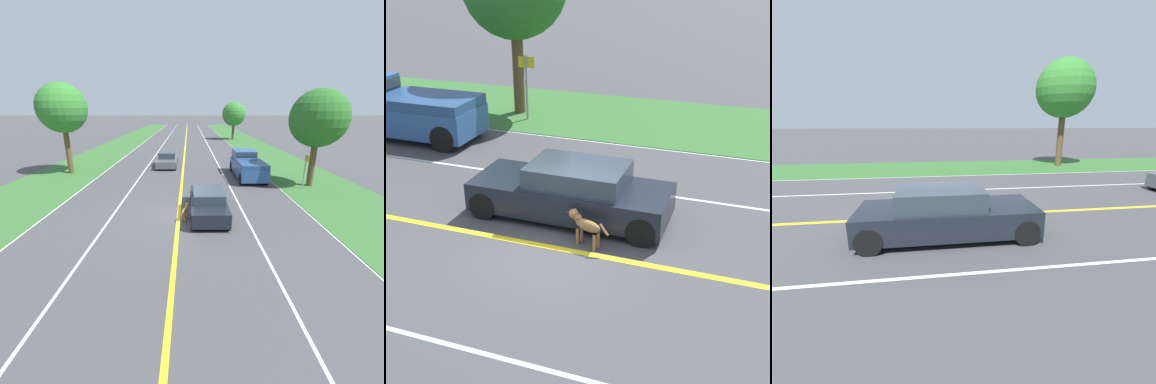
% 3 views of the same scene
% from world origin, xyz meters
% --- Properties ---
extents(ground_plane, '(400.00, 400.00, 0.00)m').
position_xyz_m(ground_plane, '(0.00, 0.00, 0.00)').
color(ground_plane, '#424244').
extents(centre_divider_line, '(0.18, 160.00, 0.01)m').
position_xyz_m(centre_divider_line, '(0.00, 0.00, 0.00)').
color(centre_divider_line, yellow).
rests_on(centre_divider_line, ground).
extents(lane_edge_line_left, '(0.14, 160.00, 0.01)m').
position_xyz_m(lane_edge_line_left, '(-7.00, 0.00, 0.00)').
color(lane_edge_line_left, white).
rests_on(lane_edge_line_left, ground).
extents(lane_dash_same_dir, '(0.10, 160.00, 0.01)m').
position_xyz_m(lane_dash_same_dir, '(3.50, 0.00, 0.00)').
color(lane_dash_same_dir, white).
rests_on(lane_dash_same_dir, ground).
extents(lane_dash_oncoming, '(0.10, 160.00, 0.01)m').
position_xyz_m(lane_dash_oncoming, '(-3.50, 0.00, 0.00)').
color(lane_dash_oncoming, white).
rests_on(lane_dash_oncoming, ground).
extents(grass_verge_left, '(6.00, 160.00, 0.03)m').
position_xyz_m(grass_verge_left, '(-10.00, 0.00, 0.01)').
color(grass_verge_left, '#33662D').
rests_on(grass_verge_left, ground).
extents(ego_car, '(1.86, 4.77, 1.38)m').
position_xyz_m(ego_car, '(1.56, 0.06, 0.65)').
color(ego_car, black).
rests_on(ego_car, ground).
extents(dog, '(0.46, 1.11, 0.80)m').
position_xyz_m(dog, '(0.37, -0.67, 0.50)').
color(dog, olive).
rests_on(dog, ground).
extents(roadside_tree_left_near, '(3.97, 3.97, 7.42)m').
position_xyz_m(roadside_tree_left_near, '(-9.73, 9.24, 5.39)').
color(roadside_tree_left_near, brown).
rests_on(roadside_tree_left_near, ground).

